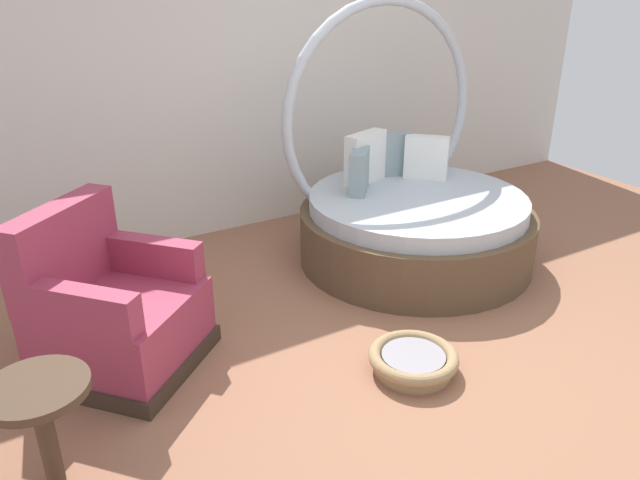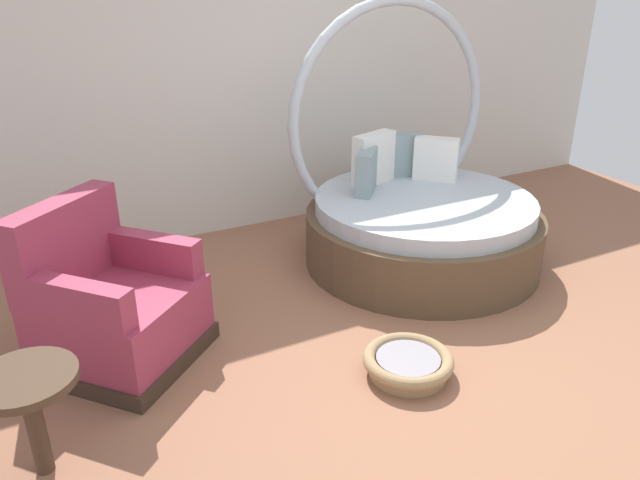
{
  "view_description": "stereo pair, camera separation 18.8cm",
  "coord_description": "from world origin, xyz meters",
  "px_view_note": "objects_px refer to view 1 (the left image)",
  "views": [
    {
      "loc": [
        -2.03,
        -2.13,
        2.07
      ],
      "look_at": [
        -0.26,
        0.83,
        0.55
      ],
      "focal_mm": 33.95,
      "sensor_mm": 36.0,
      "label": 1
    },
    {
      "loc": [
        -1.87,
        -2.22,
        2.07
      ],
      "look_at": [
        -0.26,
        0.83,
        0.55
      ],
      "focal_mm": 33.95,
      "sensor_mm": 36.0,
      "label": 2
    }
  ],
  "objects_px": {
    "red_armchair": "(113,313)",
    "round_daybed": "(410,212)",
    "side_table": "(39,403)",
    "pet_basket": "(413,360)"
  },
  "relations": [
    {
      "from": "round_daybed",
      "to": "red_armchair",
      "type": "distance_m",
      "value": 2.37
    },
    {
      "from": "red_armchair",
      "to": "pet_basket",
      "type": "bearing_deg",
      "value": -33.98
    },
    {
      "from": "round_daybed",
      "to": "pet_basket",
      "type": "height_order",
      "value": "round_daybed"
    },
    {
      "from": "round_daybed",
      "to": "pet_basket",
      "type": "xyz_separation_m",
      "value": [
        -0.95,
        -1.23,
        -0.3
      ]
    },
    {
      "from": "red_armchair",
      "to": "round_daybed",
      "type": "bearing_deg",
      "value": 6.92
    },
    {
      "from": "red_armchair",
      "to": "pet_basket",
      "type": "height_order",
      "value": "red_armchair"
    },
    {
      "from": "pet_basket",
      "to": "side_table",
      "type": "relative_size",
      "value": 0.98
    },
    {
      "from": "side_table",
      "to": "pet_basket",
      "type": "bearing_deg",
      "value": -5.5
    },
    {
      "from": "pet_basket",
      "to": "round_daybed",
      "type": "bearing_deg",
      "value": 52.5
    },
    {
      "from": "round_daybed",
      "to": "pet_basket",
      "type": "relative_size",
      "value": 3.81
    }
  ]
}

